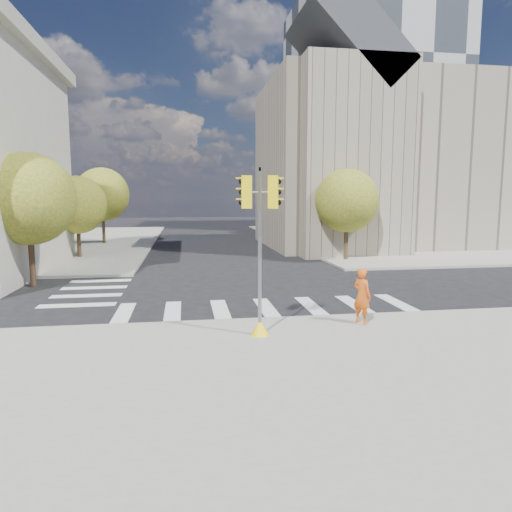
{
  "coord_description": "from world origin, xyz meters",
  "views": [
    {
      "loc": [
        -3.19,
        -19.17,
        4.29
      ],
      "look_at": [
        -0.57,
        -2.44,
        2.1
      ],
      "focal_mm": 32.0,
      "sensor_mm": 36.0,
      "label": 1
    }
  ],
  "objects_px": {
    "traffic_signal": "(260,265)",
    "lamp_far": "(292,194)",
    "lamp_near": "(335,193)",
    "photographer": "(362,296)"
  },
  "relations": [
    {
      "from": "lamp_near",
      "to": "photographer",
      "type": "distance_m",
      "value": 20.27
    },
    {
      "from": "lamp_far",
      "to": "photographer",
      "type": "relative_size",
      "value": 4.39
    },
    {
      "from": "lamp_near",
      "to": "traffic_signal",
      "type": "distance_m",
      "value": 22.05
    },
    {
      "from": "traffic_signal",
      "to": "photographer",
      "type": "distance_m",
      "value": 3.83
    },
    {
      "from": "lamp_near",
      "to": "lamp_far",
      "type": "xyz_separation_m",
      "value": [
        0.0,
        14.0,
        0.0
      ]
    },
    {
      "from": "traffic_signal",
      "to": "lamp_far",
      "type": "bearing_deg",
      "value": 86.34
    },
    {
      "from": "lamp_far",
      "to": "traffic_signal",
      "type": "height_order",
      "value": "lamp_far"
    },
    {
      "from": "lamp_far",
      "to": "traffic_signal",
      "type": "distance_m",
      "value": 35.24
    },
    {
      "from": "photographer",
      "to": "traffic_signal",
      "type": "bearing_deg",
      "value": 74.0
    },
    {
      "from": "lamp_far",
      "to": "lamp_near",
      "type": "bearing_deg",
      "value": -90.0
    }
  ]
}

